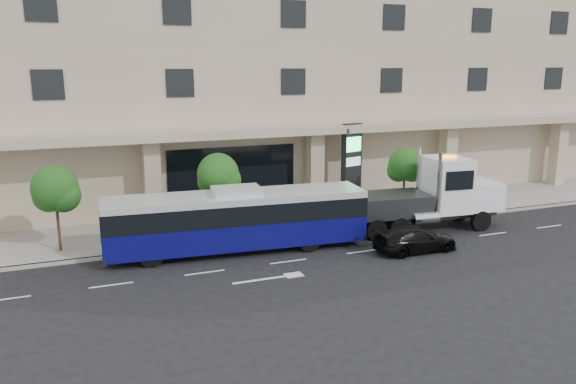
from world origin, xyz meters
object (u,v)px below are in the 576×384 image
Objects in this scene: black_sedan at (415,239)px; signage_pylon at (351,166)px; city_bus at (237,219)px; tow_truck at (431,197)px.

black_sedan is 8.50m from signage_pylon.
signage_pylon is at bearing -4.04° from black_sedan.
city_bus is 1.29× the size of tow_truck.
tow_truck is (11.14, -0.26, 0.23)m from city_bus.
city_bus is at bearing -175.79° from tow_truck.
city_bus is 11.15m from tow_truck.
black_sedan is at bearing -16.90° from city_bus.
tow_truck is 4.37m from black_sedan.
black_sedan is 0.80× the size of signage_pylon.
tow_truck is at bearing 3.36° from city_bus.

